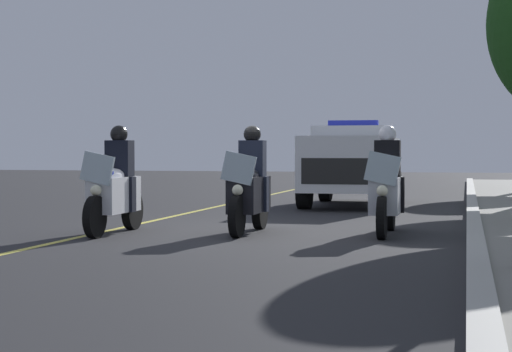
# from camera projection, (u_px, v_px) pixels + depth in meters

# --- Properties ---
(ground_plane) EXTENTS (80.00, 80.00, 0.00)m
(ground_plane) POSITION_uv_depth(u_px,v_px,m) (256.00, 231.00, 13.96)
(ground_plane) COLOR #28282B
(curb_strip) EXTENTS (48.00, 0.24, 0.15)m
(curb_strip) POSITION_uv_depth(u_px,v_px,m) (475.00, 231.00, 13.12)
(curb_strip) COLOR #B7B5AD
(curb_strip) RESTS_ON ground
(lane_stripe_center) EXTENTS (48.00, 0.12, 0.01)m
(lane_stripe_center) POSITION_uv_depth(u_px,v_px,m) (122.00, 227.00, 14.52)
(lane_stripe_center) COLOR #E0D14C
(lane_stripe_center) RESTS_ON ground
(police_motorcycle_lead_left) EXTENTS (2.14, 0.56, 1.72)m
(police_motorcycle_lead_left) POSITION_uv_depth(u_px,v_px,m) (115.00, 190.00, 13.45)
(police_motorcycle_lead_left) COLOR black
(police_motorcycle_lead_left) RESTS_ON ground
(police_motorcycle_lead_right) EXTENTS (2.14, 0.56, 1.72)m
(police_motorcycle_lead_right) POSITION_uv_depth(u_px,v_px,m) (249.00, 189.00, 13.53)
(police_motorcycle_lead_right) COLOR black
(police_motorcycle_lead_right) RESTS_ON ground
(police_motorcycle_trailing) EXTENTS (2.14, 0.56, 1.72)m
(police_motorcycle_trailing) POSITION_uv_depth(u_px,v_px,m) (386.00, 190.00, 13.30)
(police_motorcycle_trailing) COLOR black
(police_motorcycle_trailing) RESTS_ON ground
(police_suv) EXTENTS (4.92, 2.11, 2.05)m
(police_suv) POSITION_uv_depth(u_px,v_px,m) (353.00, 161.00, 20.48)
(police_suv) COLOR silver
(police_suv) RESTS_ON ground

